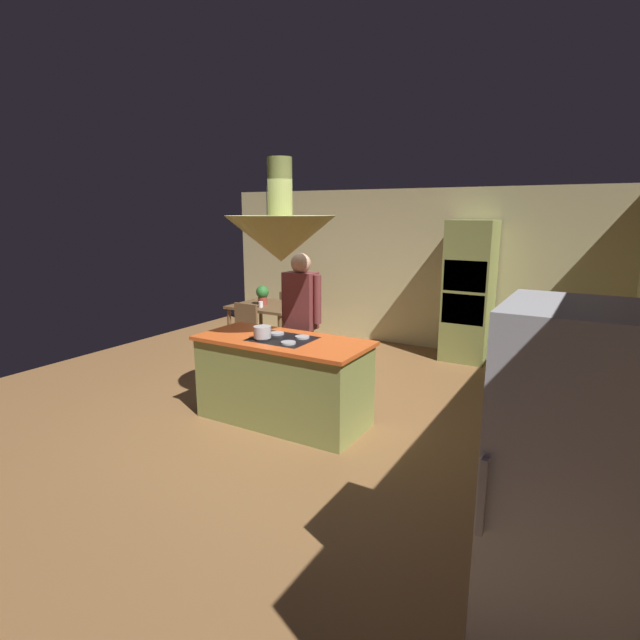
{
  "coord_description": "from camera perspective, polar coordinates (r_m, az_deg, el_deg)",
  "views": [
    {
      "loc": [
        2.83,
        -4.28,
        2.19
      ],
      "look_at": [
        0.1,
        0.4,
        1.0
      ],
      "focal_mm": 27.72,
      "sensor_mm": 36.0,
      "label": 1
    }
  ],
  "objects": [
    {
      "name": "chair_facing_island",
      "position": [
        7.32,
        -9.0,
        -1.08
      ],
      "size": [
        0.4,
        0.4,
        0.87
      ],
      "color": "brown",
      "rests_on": "ground"
    },
    {
      "name": "cooking_pot_on_cooktop",
      "position": [
        5.1,
        -6.68,
        -1.39
      ],
      "size": [
        0.18,
        0.18,
        0.12
      ],
      "primitive_type": "cylinder",
      "color": "#B2B2B7",
      "rests_on": "kitchen_island"
    },
    {
      "name": "microwave_on_counter",
      "position": [
        5.68,
        29.69,
        -0.91
      ],
      "size": [
        0.46,
        0.36,
        0.28
      ],
      "primitive_type": "cube",
      "color": "#232326",
      "rests_on": "counter_run_right"
    },
    {
      "name": "counter_run_right",
      "position": [
        5.18,
        28.87,
        -8.74
      ],
      "size": [
        0.73,
        2.32,
        0.9
      ],
      "color": "#8C934C",
      "rests_on": "ground"
    },
    {
      "name": "oven_tower",
      "position": [
        7.61,
        16.8,
        3.16
      ],
      "size": [
        0.66,
        0.62,
        2.07
      ],
      "color": "#8C934C",
      "rests_on": "ground"
    },
    {
      "name": "dining_table",
      "position": [
        7.81,
        -5.87,
        1.06
      ],
      "size": [
        1.08,
        0.93,
        0.76
      ],
      "color": "brown",
      "rests_on": "ground"
    },
    {
      "name": "refrigerator",
      "position": [
        2.71,
        27.03,
        -17.62
      ],
      "size": [
        0.72,
        0.74,
        1.8
      ],
      "color": "silver",
      "rests_on": "ground"
    },
    {
      "name": "potted_plant_on_table",
      "position": [
        7.79,
        -6.66,
        3.0
      ],
      "size": [
        0.2,
        0.2,
        0.3
      ],
      "color": "#99382D",
      "rests_on": "dining_table"
    },
    {
      "name": "canister_flour",
      "position": [
        4.47,
        29.28,
        -4.93
      ],
      "size": [
        0.12,
        0.12,
        0.16
      ],
      "primitive_type": "cylinder",
      "color": "silver",
      "rests_on": "counter_run_right"
    },
    {
      "name": "person_at_island",
      "position": [
        5.77,
        -2.18,
        0.46
      ],
      "size": [
        0.53,
        0.23,
        1.73
      ],
      "color": "tan",
      "rests_on": "ground"
    },
    {
      "name": "wall_back",
      "position": [
        8.28,
        10.15,
        5.87
      ],
      "size": [
        6.8,
        0.1,
        2.55
      ],
      "primitive_type": "cube",
      "color": "beige",
      "rests_on": "ground"
    },
    {
      "name": "kitchen_island",
      "position": [
        5.26,
        -4.27,
        -6.9
      ],
      "size": [
        1.82,
        0.83,
        0.92
      ],
      "color": "#8C934C",
      "rests_on": "ground"
    },
    {
      "name": "canister_tea",
      "position": [
        4.82,
        29.4,
        -3.74
      ],
      "size": [
        0.14,
        0.14,
        0.16
      ],
      "primitive_type": "cylinder",
      "color": "silver",
      "rests_on": "counter_run_right"
    },
    {
      "name": "chair_by_back_wall",
      "position": [
        8.4,
        -3.09,
        0.8
      ],
      "size": [
        0.4,
        0.4,
        0.87
      ],
      "rotation": [
        0.0,
        0.0,
        3.14
      ],
      "color": "brown",
      "rests_on": "ground"
    },
    {
      "name": "canister_sugar",
      "position": [
        4.64,
        29.36,
        -4.14
      ],
      "size": [
        0.12,
        0.12,
        0.19
      ],
      "primitive_type": "cylinder",
      "color": "silver",
      "rests_on": "counter_run_right"
    },
    {
      "name": "cup_on_table",
      "position": [
        7.6,
        -6.86,
        1.81
      ],
      "size": [
        0.07,
        0.07,
        0.09
      ],
      "primitive_type": "cylinder",
      "color": "white",
      "rests_on": "dining_table"
    },
    {
      "name": "range_hood",
      "position": [
        4.97,
        -4.55,
        9.65
      ],
      "size": [
        1.1,
        1.1,
        1.0
      ],
      "color": "#8C934C"
    },
    {
      "name": "pendant_light_over_table",
      "position": [
        7.67,
        -6.07,
        9.88
      ],
      "size": [
        0.32,
        0.32,
        0.82
      ],
      "color": "beige"
    },
    {
      "name": "ground",
      "position": [
        5.58,
        -3.01,
        -10.75
      ],
      "size": [
        8.16,
        8.16,
        0.0
      ],
      "primitive_type": "plane",
      "color": "olive"
    }
  ]
}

